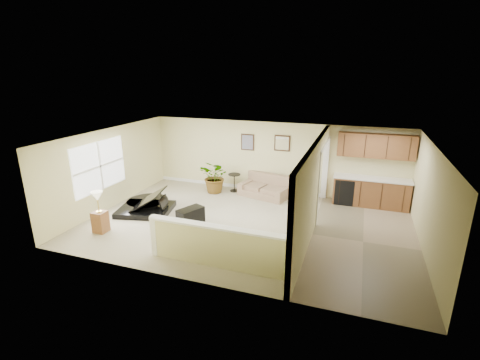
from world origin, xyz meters
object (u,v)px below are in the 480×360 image
(small_plant, at_px, (311,194))
(accent_table, at_px, (234,180))
(piano_bench, at_px, (191,217))
(loveseat, at_px, (265,186))
(piano, at_px, (146,192))
(palm_plant, at_px, (216,177))
(lamp_stand, at_px, (100,215))

(small_plant, bearing_deg, accent_table, 177.41)
(piano_bench, distance_m, accent_table, 3.13)
(accent_table, xyz_separation_m, small_plant, (2.76, -0.12, -0.15))
(loveseat, height_order, accent_table, loveseat)
(piano, distance_m, accent_table, 3.24)
(palm_plant, height_order, small_plant, palm_plant)
(loveseat, relative_size, accent_table, 2.95)
(lamp_stand, bearing_deg, accent_table, 62.24)
(loveseat, distance_m, palm_plant, 1.77)
(lamp_stand, bearing_deg, palm_plant, 66.81)
(small_plant, bearing_deg, lamp_stand, -140.23)
(piano_bench, xyz_separation_m, palm_plant, (-0.41, 2.77, 0.33))
(piano, height_order, palm_plant, piano)
(piano, xyz_separation_m, lamp_stand, (-0.31, -1.73, -0.13))
(loveseat, xyz_separation_m, accent_table, (-1.16, 0.07, 0.05))
(piano_bench, bearing_deg, loveseat, 66.44)
(piano_bench, bearing_deg, piano, 163.28)
(accent_table, relative_size, palm_plant, 0.50)
(piano, height_order, loveseat, piano)
(accent_table, distance_m, lamp_stand, 4.87)
(small_plant, bearing_deg, piano_bench, -134.30)
(loveseat, xyz_separation_m, small_plant, (1.59, -0.05, -0.10))
(small_plant, relative_size, lamp_stand, 0.54)
(piano, height_order, accent_table, piano)
(accent_table, bearing_deg, lamp_stand, -117.76)
(piano, height_order, small_plant, piano)
(piano, relative_size, lamp_stand, 1.80)
(piano_bench, height_order, lamp_stand, lamp_stand)
(loveseat, relative_size, lamp_stand, 1.65)
(palm_plant, bearing_deg, accent_table, 31.52)
(piano, relative_size, palm_plant, 1.63)
(palm_plant, bearing_deg, piano_bench, -81.62)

